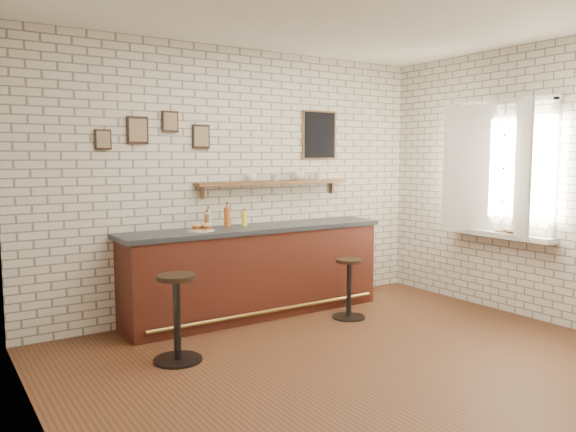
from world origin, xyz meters
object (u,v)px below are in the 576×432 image
object	(u,v)px
shelf_cup_a	(250,177)
book_upper	(506,230)
bitters_bottle_white	(208,220)
bar_stool_left	(177,315)
condiment_bottle_yellow	(244,219)
sandwich_plate	(201,231)
ciabatta_sandwich	(202,227)
shelf_cup_c	(298,176)
bar_stool_right	(349,286)
shelf_cup_b	(276,177)
book_lower	(505,232)
bitters_bottle_brown	(207,221)
bar_counter	(256,271)
shelf_cup_d	(318,176)
bitters_bottle_amber	(227,217)

from	to	relation	value
shelf_cup_a	book_upper	size ratio (longest dim) A/B	0.61
bitters_bottle_white	bar_stool_left	bearing A→B (deg)	-128.02
condiment_bottle_yellow	book_upper	size ratio (longest dim) A/B	0.89
sandwich_plate	bar_stool_left	distance (m)	1.20
ciabatta_sandwich	shelf_cup_c	bearing A→B (deg)	9.75
bar_stool_right	ciabatta_sandwich	bearing A→B (deg)	156.90
shelf_cup_b	book_lower	bearing A→B (deg)	-91.07
sandwich_plate	shelf_cup_a	world-z (taller)	shelf_cup_a
bitters_bottle_brown	condiment_bottle_yellow	world-z (taller)	bitters_bottle_brown
bar_counter	shelf_cup_b	bearing A→B (deg)	27.26
bitters_bottle_brown	bar_stool_left	xyz separation A→B (m)	(-0.77, -1.00, -0.68)
bar_counter	shelf_cup_d	distance (m)	1.46
bitters_bottle_brown	book_upper	bearing A→B (deg)	-29.51
shelf_cup_c	book_upper	bearing A→B (deg)	-118.16
sandwich_plate	condiment_bottle_yellow	distance (m)	0.63
bar_stool_right	shelf_cup_b	bearing A→B (deg)	115.45
sandwich_plate	bitters_bottle_white	distance (m)	0.24
condiment_bottle_yellow	shelf_cup_b	bearing A→B (deg)	9.30
shelf_cup_a	book_lower	xyz separation A→B (m)	(2.31, -1.70, -0.61)
shelf_cup_b	bitters_bottle_amber	bearing A→B (deg)	136.04
bar_counter	book_upper	bearing A→B (deg)	-32.65
book_upper	bitters_bottle_amber	bearing A→B (deg)	-177.45
sandwich_plate	ciabatta_sandwich	bearing A→B (deg)	-0.00
shelf_cup_a	shelf_cup_b	bearing A→B (deg)	-7.40
shelf_cup_c	book_lower	xyz separation A→B (m)	(1.65, -1.70, -0.61)
ciabatta_sandwich	bar_stool_right	distance (m)	1.75
bitters_bottle_white	ciabatta_sandwich	bearing A→B (deg)	-133.23
condiment_bottle_yellow	shelf_cup_c	size ratio (longest dim) A/B	1.37
sandwich_plate	bitters_bottle_amber	distance (m)	0.43
shelf_cup_d	bitters_bottle_amber	bearing A→B (deg)	-169.28
bar_stool_right	shelf_cup_d	distance (m)	1.49
ciabatta_sandwich	bar_counter	bearing A→B (deg)	3.16
shelf_cup_c	book_upper	size ratio (longest dim) A/B	0.65
ciabatta_sandwich	book_lower	size ratio (longest dim) A/B	0.94
sandwich_plate	shelf_cup_b	world-z (taller)	shelf_cup_b
bitters_bottle_amber	bar_stool_right	bearing A→B (deg)	-35.84
bitters_bottle_brown	shelf_cup_a	xyz separation A→B (m)	(0.58, 0.08, 0.46)
sandwich_plate	shelf_cup_b	size ratio (longest dim) A/B	2.68
bar_stool_right	shelf_cup_d	xyz separation A→B (m)	(0.21, 0.87, 1.19)
bitters_bottle_amber	shelf_cup_c	xyz separation A→B (m)	(1.01, 0.08, 0.43)
bitters_bottle_white	shelf_cup_a	world-z (taller)	shelf_cup_a
sandwich_plate	bitters_bottle_brown	size ratio (longest dim) A/B	1.39
bitters_bottle_brown	shelf_cup_d	size ratio (longest dim) A/B	2.02
bitters_bottle_amber	shelf_cup_d	bearing A→B (deg)	3.33
shelf_cup_c	book_lower	bearing A→B (deg)	-117.92
bar_stool_left	book_upper	distance (m)	3.76
shelf_cup_a	condiment_bottle_yellow	bearing A→B (deg)	-156.04
shelf_cup_b	book_upper	xyz separation A→B (m)	(1.97, -1.71, -0.59)
shelf_cup_b	bitters_bottle_brown	bearing A→B (deg)	134.39
bar_stool_left	shelf_cup_d	world-z (taller)	shelf_cup_d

